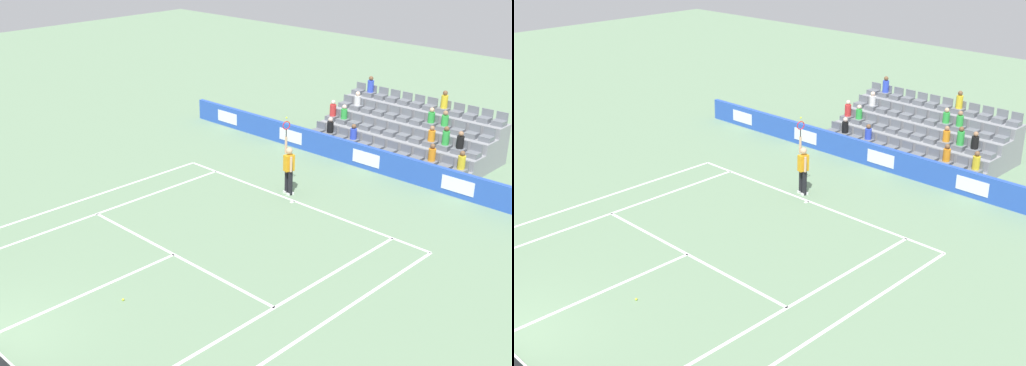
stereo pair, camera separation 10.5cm
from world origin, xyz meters
The scene contains 12 objects.
line_baseline centered at (0.00, -11.89, 0.00)m, with size 10.97×0.10×0.01m, color white.
line_service centered at (0.00, -6.40, 0.00)m, with size 8.23×0.10×0.01m, color white.
line_centre_service centered at (0.00, -3.20, 0.00)m, with size 0.10×6.40×0.01m, color white.
line_singles_sideline_left centered at (4.12, -5.95, 0.00)m, with size 0.10×11.89×0.01m, color white.
line_singles_sideline_right centered at (-4.12, -5.95, 0.00)m, with size 0.10×11.89×0.01m, color white.
line_doubles_sideline_left centered at (5.49, -5.95, 0.00)m, with size 0.10×11.89×0.01m, color white.
line_doubles_sideline_right centered at (-5.49, -5.95, 0.00)m, with size 0.10×11.89×0.01m, color white.
line_centre_mark centered at (0.00, -11.79, 0.00)m, with size 0.10×0.20×0.01m, color white.
sponsor_barrier centered at (0.00, -16.28, 0.47)m, with size 19.89×0.22×0.94m.
tennis_player centered at (0.61, -12.25, 0.99)m, with size 0.51×0.42×2.85m.
stadium_stand centered at (0.00, -19.21, 0.68)m, with size 7.44×3.80×2.62m.
loose_tennis_ball centered at (-1.01, -3.84, 0.03)m, with size 0.07×0.07×0.07m, color #D1E533.
Camera 2 is at (-14.16, 4.46, 9.67)m, focal length 46.77 mm.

